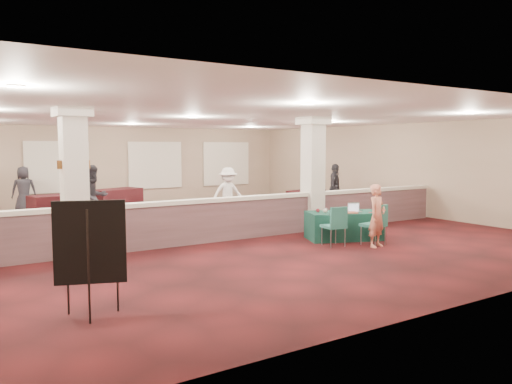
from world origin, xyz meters
TOP-DOWN VIEW (x-y plane):
  - ground at (0.00, 0.00)m, footprint 16.00×16.00m
  - wall_back at (0.00, 8.00)m, footprint 16.00×0.04m
  - wall_front at (0.00, -8.00)m, footprint 16.00×0.04m
  - wall_right at (8.00, 0.00)m, footprint 0.04×16.00m
  - ceiling at (0.00, 0.00)m, footprint 16.00×16.00m
  - partition_wall at (0.00, -1.50)m, footprint 15.60×0.28m
  - column_left at (-3.50, -1.50)m, footprint 0.72×0.72m
  - column_right at (3.00, -1.50)m, footprint 0.72×0.72m
  - sconce_left at (-3.78, -1.50)m, footprint 0.12×0.12m
  - sconce_right at (-3.22, -1.50)m, footprint 0.12×0.12m
  - near_table at (2.80, -3.00)m, footprint 2.05×1.53m
  - conf_chair_main at (2.92, -4.04)m, footprint 0.57×0.58m
  - conf_chair_side at (1.99, -3.61)m, footprint 0.54×0.55m
  - easel_board at (-4.23, -5.56)m, footprint 0.92×0.58m
  - woman at (2.78, -4.18)m, footprint 0.61×0.48m
  - far_table_front_left at (-2.50, 0.30)m, footprint 2.01×1.10m
  - far_table_front_center at (0.17, 0.30)m, footprint 1.69×0.90m
  - far_table_front_right at (2.50, 0.38)m, footprint 2.08×1.30m
  - far_table_back_left at (-2.50, 5.10)m, footprint 2.06×1.29m
  - far_table_back_center at (-0.18, 6.50)m, footprint 2.12×1.58m
  - far_table_back_right at (6.50, 3.20)m, footprint 1.75×1.16m
  - attendee_a at (-2.20, 2.01)m, footprint 1.01×0.78m
  - attendee_b at (2.08, 1.75)m, footprint 1.17×0.70m
  - attendee_c at (6.50, 1.50)m, footprint 1.10×1.04m
  - attendee_d at (-3.36, 6.95)m, footprint 0.89×0.56m
  - laptop_base at (3.06, -3.15)m, footprint 0.38×0.32m
  - laptop_screen at (3.10, -3.05)m, footprint 0.30×0.13m
  - screen_glow at (3.10, -3.05)m, footprint 0.27×0.11m
  - knitting at (2.76, -3.24)m, footprint 0.47×0.41m
  - yarn_cream at (2.27, -2.89)m, footprint 0.11×0.11m
  - yarn_red at (2.19, -2.71)m, footprint 0.10×0.10m
  - yarn_grey at (2.44, -2.73)m, footprint 0.10×0.10m
  - scissors at (3.29, -3.48)m, footprint 0.12×0.07m

SIDE VIEW (x-z plane):
  - ground at x=0.00m, z-range 0.00..0.00m
  - far_table_back_right at x=6.50m, z-range 0.00..0.65m
  - far_table_front_center at x=0.17m, z-range 0.00..0.67m
  - near_table at x=2.80m, z-range 0.00..0.71m
  - far_table_back_center at x=-0.18m, z-range 0.00..0.77m
  - far_table_back_left at x=-2.50m, z-range 0.00..0.78m
  - far_table_front_right at x=2.50m, z-range 0.00..0.79m
  - far_table_front_left at x=-2.50m, z-range 0.00..0.79m
  - partition_wall at x=0.00m, z-range 0.02..1.12m
  - conf_chair_side at x=1.99m, z-range 0.09..1.05m
  - conf_chair_main at x=2.92m, z-range 0.09..1.08m
  - scissors at x=3.29m, z-range 0.71..0.72m
  - laptop_base at x=3.06m, z-range 0.71..0.73m
  - knitting at x=2.76m, z-range 0.71..0.74m
  - woman at x=2.78m, z-range 0.00..1.50m
  - yarn_red at x=2.19m, z-range 0.71..0.80m
  - yarn_grey at x=2.44m, z-range 0.71..0.81m
  - yarn_cream at x=2.27m, z-range 0.71..0.81m
  - screen_glow at x=3.10m, z-range 0.73..0.91m
  - laptop_screen at x=3.10m, z-range 0.73..0.94m
  - attendee_d at x=-3.36m, z-range 0.00..1.69m
  - attendee_b at x=2.08m, z-range 0.00..1.70m
  - attendee_c at x=6.50m, z-range 0.00..1.76m
  - attendee_a at x=-2.20m, z-range 0.00..1.86m
  - easel_board at x=-4.23m, z-range 0.22..1.86m
  - wall_back at x=0.00m, z-range 0.00..3.20m
  - wall_front at x=0.00m, z-range 0.00..3.20m
  - wall_right at x=8.00m, z-range 0.00..3.20m
  - column_left at x=-3.50m, z-range 0.04..3.24m
  - column_right at x=3.00m, z-range 0.04..3.24m
  - sconce_left at x=-3.78m, z-range 1.91..2.09m
  - sconce_right at x=-3.22m, z-range 1.91..2.09m
  - ceiling at x=0.00m, z-range 3.19..3.21m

